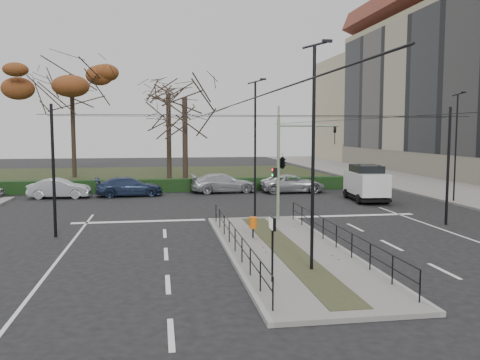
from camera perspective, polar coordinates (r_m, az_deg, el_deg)
The scene contains 21 objects.
ground at distance 22.78m, azimuth 3.60°, elevation -6.64°, with size 140.00×140.00×0.00m, color black.
median_island at distance 20.39m, azimuth 5.16°, elevation -7.90°, with size 4.40×15.00×0.14m, color slate.
sidewalk_east at distance 49.58m, azimuth 18.47°, elevation -0.20°, with size 8.00×90.00×0.14m, color slate.
park at distance 53.93m, azimuth -10.22°, elevation 0.42°, with size 38.00×26.00×0.10m, color black.
hedge at distance 40.56m, azimuth -10.58°, elevation -0.63°, with size 38.00×1.00×1.00m, color black.
median_railing at distance 20.10m, azimuth 5.26°, elevation -5.45°, with size 4.14×13.24×0.92m.
catenary at distance 23.88m, azimuth 2.80°, elevation 2.23°, with size 20.00×34.00×6.00m.
traffic_light at distance 26.85m, azimuth 4.97°, elevation 2.21°, with size 3.63×2.06×5.34m.
litter_bin at distance 22.24m, azimuth 1.47°, elevation -4.84°, with size 0.36×0.36×0.91m.
info_panel at distance 15.70m, azimuth 3.66°, elevation -5.73°, with size 0.12×0.53×2.04m.
streetlamp_median_near at distance 16.95m, azimuth 8.26°, elevation 2.81°, with size 0.64×0.13×7.62m.
streetlamp_median_far at distance 26.15m, azimuth 1.74°, elevation 3.49°, with size 0.61×0.13×7.32m.
streetlamp_sidewalk at distance 36.53m, azimuth 23.09°, elevation 3.55°, with size 0.60×0.12×7.22m.
parked_car_second at distance 38.42m, azimuth -19.61°, elevation -0.90°, with size 1.48×4.25×1.40m, color #AAADB2.
parked_car_third at distance 38.20m, azimuth -12.34°, elevation -0.73°, with size 1.97×4.85×1.41m, color #202E4C.
parked_car_fourth at distance 39.75m, azimuth 5.94°, elevation -0.40°, with size 2.30×4.99×1.39m, color #AAADB2.
white_van at distance 35.80m, azimuth 13.98°, elevation -0.25°, with size 2.46×4.80×2.47m.
rust_tree at distance 54.21m, azimuth -18.40°, elevation 11.18°, with size 11.04×11.04×13.52m.
bare_tree_center at distance 48.20m, azimuth -8.05°, elevation 8.89°, with size 5.75×5.75×10.84m.
bare_tree_near at distance 42.44m, azimuth -6.23°, elevation 8.48°, with size 6.23×6.23×9.89m.
parked_car_fifth at distance 39.47m, azimuth -1.86°, elevation -0.35°, with size 2.07×5.09×1.48m, color #AAADB2.
Camera 1 is at (-4.92, -21.71, 4.81)m, focal length 38.00 mm.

